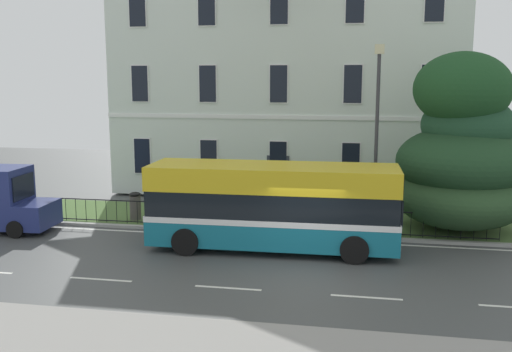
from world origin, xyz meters
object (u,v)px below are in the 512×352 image
Objects in this scene: evergreen_tree at (461,154)px; litter_bin at (135,206)px; georgian_townhouse at (293,61)px; single_decker_bus at (273,205)px; street_lamp_post at (377,127)px.

evergreen_tree is 5.86× the size of litter_bin.
evergreen_tree is (7.87, -9.70, -3.88)m from georgian_townhouse.
single_decker_bus is (0.97, -13.36, -5.41)m from georgian_townhouse.
street_lamp_post is 6.06× the size of litter_bin.
street_lamp_post reaches higher than single_decker_bus.
evergreen_tree is at bearing 26.83° from single_decker_bus.
georgian_townhouse is 13.08m from evergreen_tree.
evergreen_tree is 0.97× the size of street_lamp_post.
single_decker_bus is 7.46× the size of litter_bin.
litter_bin is (-9.94, -0.13, -3.51)m from street_lamp_post.
georgian_townhouse is 2.48× the size of street_lamp_post.
single_decker_bus is at bearing -152.03° from evergreen_tree.
georgian_townhouse is 14.45m from single_decker_bus.
evergreen_tree is 0.79× the size of single_decker_bus.
evergreen_tree is at bearing 3.85° from litter_bin.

